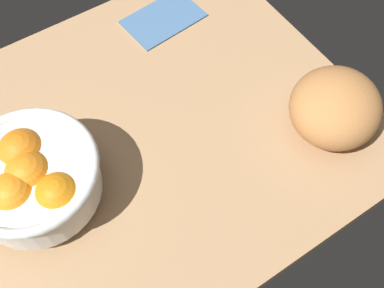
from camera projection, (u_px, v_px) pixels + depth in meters
The scene contains 4 objects.
ground_plane at pixel (142, 138), 84.09cm from camera, with size 79.50×66.05×3.00cm, color tan.
fruit_bowl at pixel (32, 178), 70.66cm from camera, with size 21.76×21.76×11.62cm.
bread_loaf at pixel (335, 107), 79.14cm from camera, with size 16.51×15.70×10.79cm, color #BB7B43.
napkin_folded at pixel (163, 18), 96.79cm from camera, with size 15.86×10.30×0.82cm, color #466D9A.
Camera 1 is at (-16.34, -41.40, 70.44)cm, focal length 43.27 mm.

